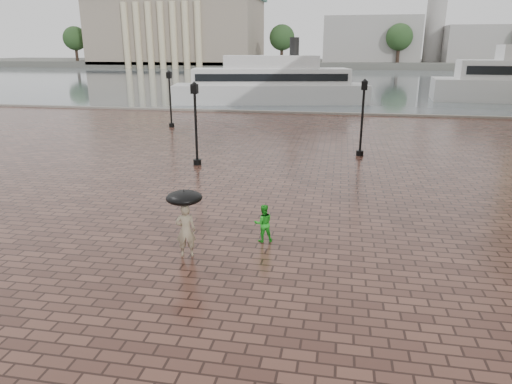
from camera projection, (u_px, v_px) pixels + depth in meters
ground at (280, 245)px, 15.07m from camera, size 300.00×300.00×0.00m
harbour_water at (335, 78)px, 101.33m from camera, size 240.00×240.00×0.00m
quay_edge at (323, 114)px, 45.07m from camera, size 80.00×0.60×0.30m
far_shore at (339, 63)px, 164.79m from camera, size 300.00×60.00×2.00m
museum at (177, 25)px, 156.03m from camera, size 57.00×32.50×26.00m
distant_skyline at (494, 38)px, 144.50m from camera, size 102.50×22.00×33.00m
far_trees at (339, 37)px, 141.63m from camera, size 188.00×8.00×13.50m
street_lamps at (236, 111)px, 29.62m from camera, size 15.44×12.44×4.40m
adult_pedestrian at (186, 231)px, 14.04m from camera, size 0.70×0.55×1.70m
child_pedestrian at (263, 223)px, 15.20m from camera, size 0.76×0.68×1.29m
ferry_near at (271, 84)px, 53.62m from camera, size 23.25×9.91×7.42m
umbrella at (184, 198)px, 13.72m from camera, size 1.10×1.10×1.14m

